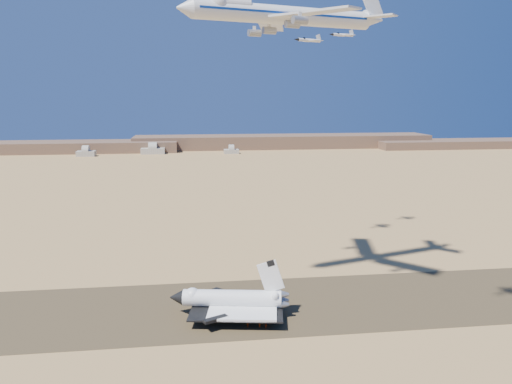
{
  "coord_description": "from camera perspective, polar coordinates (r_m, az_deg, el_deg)",
  "views": [
    {
      "loc": [
        -10.64,
        -164.04,
        72.9
      ],
      "look_at": [
        11.62,
        8.0,
        39.48
      ],
      "focal_mm": 35.0,
      "sensor_mm": 36.0,
      "label": 1
    }
  ],
  "objects": [
    {
      "name": "ground",
      "position": [
        179.83,
        -3.43,
        -13.03
      ],
      "size": [
        1200.0,
        1200.0,
        0.0
      ],
      "primitive_type": "plane",
      "color": "tan",
      "rests_on": "ground"
    },
    {
      "name": "shuttle",
      "position": [
        171.81,
        -2.87,
        -12.27
      ],
      "size": [
        40.38,
        29.03,
        19.85
      ],
      "rotation": [
        0.0,
        0.0,
        -0.16
      ],
      "color": "white",
      "rests_on": "runway"
    },
    {
      "name": "carrier_747",
      "position": [
        179.19,
        2.67,
        19.58
      ],
      "size": [
        78.23,
        58.42,
        19.56
      ],
      "rotation": [
        0.0,
        0.0,
        0.29
      ],
      "color": "silver"
    },
    {
      "name": "crew_a",
      "position": [
        164.81,
        0.43,
        -14.96
      ],
      "size": [
        0.7,
        0.81,
        1.89
      ],
      "primitive_type": "imported",
      "rotation": [
        0.0,
        0.0,
        2.0
      ],
      "color": "#BF3C0B",
      "rests_on": "runway"
    },
    {
      "name": "chase_jet_c",
      "position": [
        235.42,
        6.05,
        16.88
      ],
      "size": [
        14.64,
        8.83,
        3.8
      ],
      "rotation": [
        0.0,
        0.0,
        0.42
      ],
      "color": "silver"
    },
    {
      "name": "hangars",
      "position": [
        648.27,
        -12.09,
        4.64
      ],
      "size": [
        200.5,
        29.5,
        30.0
      ],
      "color": "#B0AA9C",
      "rests_on": "ground"
    },
    {
      "name": "runway",
      "position": [
        179.81,
        -3.43,
        -13.02
      ],
      "size": [
        600.0,
        50.0,
        0.06
      ],
      "primitive_type": "cube",
      "color": "brown",
      "rests_on": "ground"
    },
    {
      "name": "crew_b",
      "position": [
        164.57,
        1.17,
        -15.03
      ],
      "size": [
        0.57,
        0.9,
        1.77
      ],
      "primitive_type": "imported",
      "rotation": [
        0.0,
        0.0,
        1.66
      ],
      "color": "#BF3C0B",
      "rests_on": "runway"
    },
    {
      "name": "crew_c",
      "position": [
        165.05,
        -0.94,
        -14.96
      ],
      "size": [
        1.11,
        0.99,
        1.7
      ],
      "primitive_type": "imported",
      "rotation": [
        0.0,
        0.0,
        2.53
      ],
      "color": "#BF3C0B",
      "rests_on": "runway"
    },
    {
      "name": "chase_jet_d",
      "position": [
        255.32,
        9.85,
        17.29
      ],
      "size": [
        13.58,
        7.85,
        3.45
      ],
      "rotation": [
        0.0,
        0.0,
        0.26
      ],
      "color": "silver"
    },
    {
      "name": "ridgeline",
      "position": [
        698.56,
        -1.1,
        5.54
      ],
      "size": [
        960.0,
        90.0,
        18.0
      ],
      "color": "brown",
      "rests_on": "ground"
    }
  ]
}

